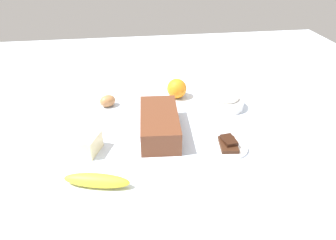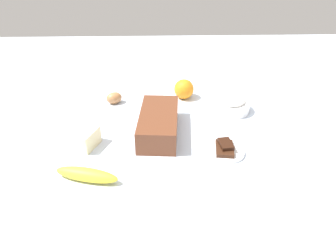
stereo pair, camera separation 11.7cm
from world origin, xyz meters
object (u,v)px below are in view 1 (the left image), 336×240
object	(u,v)px
banana	(97,181)
egg_near_butter	(108,101)
loaf_pan	(159,123)
orange_fruit	(177,88)
flour_bowl	(226,101)
chocolate_plate	(228,146)
butter_block	(88,144)

from	to	relation	value
banana	egg_near_butter	world-z (taller)	egg_near_butter
loaf_pan	egg_near_butter	world-z (taller)	loaf_pan
banana	orange_fruit	size ratio (longest dim) A/B	2.27
flour_bowl	chocolate_plate	bearing A→B (deg)	164.96
banana	egg_near_butter	distance (m)	0.49
egg_near_butter	chocolate_plate	world-z (taller)	egg_near_butter
egg_near_butter	loaf_pan	bearing A→B (deg)	-142.15
orange_fruit	chocolate_plate	xyz separation A→B (m)	(-0.40, -0.10, -0.03)
butter_block	orange_fruit	bearing A→B (deg)	-44.81
butter_block	chocolate_plate	xyz separation A→B (m)	(-0.05, -0.45, -0.02)
chocolate_plate	butter_block	bearing A→B (deg)	83.96
banana	chocolate_plate	bearing A→B (deg)	-73.49
loaf_pan	egg_near_butter	bearing A→B (deg)	42.12
flour_bowl	egg_near_butter	xyz separation A→B (m)	(0.08, 0.47, -0.01)
flour_bowl	orange_fruit	world-z (taller)	orange_fruit
butter_block	flour_bowl	bearing A→B (deg)	-66.33
orange_fruit	chocolate_plate	distance (m)	0.41
banana	orange_fruit	world-z (taller)	orange_fruit
flour_bowl	egg_near_butter	world-z (taller)	flour_bowl
flour_bowl	chocolate_plate	size ratio (longest dim) A/B	1.11
chocolate_plate	loaf_pan	bearing A→B (deg)	59.71
flour_bowl	banana	xyz separation A→B (m)	(-0.40, 0.50, -0.01)
flour_bowl	loaf_pan	bearing A→B (deg)	118.42
butter_block	chocolate_plate	distance (m)	0.46
loaf_pan	egg_near_butter	size ratio (longest dim) A/B	4.43
loaf_pan	chocolate_plate	xyz separation A→B (m)	(-0.12, -0.21, -0.03)
loaf_pan	egg_near_butter	xyz separation A→B (m)	(0.24, 0.18, -0.02)
banana	butter_block	bearing A→B (deg)	11.02
banana	chocolate_plate	distance (m)	0.44
loaf_pan	flour_bowl	distance (m)	0.33
chocolate_plate	banana	bearing A→B (deg)	106.51
flour_bowl	banana	bearing A→B (deg)	129.23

